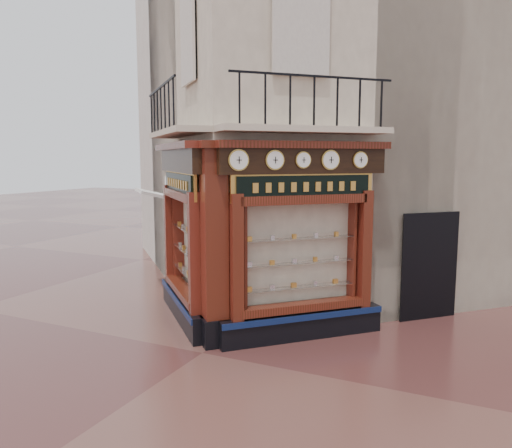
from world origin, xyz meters
The scene contains 16 objects.
ground centered at (0.00, 0.00, 0.00)m, with size 80.00×80.00×0.00m, color #4B2623.
main_building centered at (0.00, 6.16, 6.00)m, with size 8.00×8.00×12.00m, color beige.
neighbour_left centered at (-2.47, 8.63, 5.50)m, with size 8.00×8.00×11.00m, color beige.
neighbour_right centered at (2.47, 8.63, 5.50)m, with size 8.00×8.00×11.00m, color beige.
shopfront_left centered at (-1.41, 1.57, 1.98)m, with size 2.86×2.86×3.98m.
shopfront_right centered at (1.41, 1.57, 1.98)m, with size 2.86×2.86×3.98m.
corner_pilaster centered at (0.00, 0.50, 1.95)m, with size 0.85×0.85×3.98m.
balcony centered at (0.00, 1.49, 4.22)m, with size 5.94×2.97×1.03m.
clock_a centered at (0.56, 0.45, 3.62)m, with size 0.32×0.32×0.40m.
clock_b centered at (1.06, 0.96, 3.62)m, with size 0.30×0.30×0.38m.
clock_c centered at (1.48, 1.37, 3.62)m, with size 0.26×0.26×0.32m.
clock_d centered at (1.89, 1.79, 3.62)m, with size 0.31×0.31×0.39m.
clock_e centered at (2.37, 2.26, 3.62)m, with size 0.27×0.27×0.34m.
awning centered at (-3.39, 3.18, 0.00)m, with size 1.48×0.89×0.08m, color white, non-canonical shape.
signboard_left centered at (-1.46, 1.51, 3.10)m, with size 2.18×2.18×0.58m.
signboard_right centered at (1.46, 1.51, 3.10)m, with size 2.18×2.18×0.59m.
Camera 1 is at (4.76, -7.72, 3.66)m, focal length 35.00 mm.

